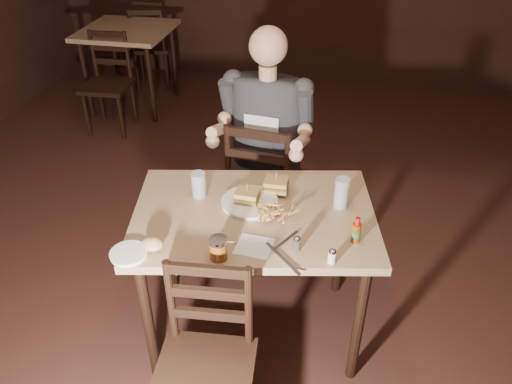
% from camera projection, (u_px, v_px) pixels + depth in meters
% --- Properties ---
extents(room_shell, '(7.00, 7.00, 7.00)m').
position_uv_depth(room_shell, '(293.00, 74.00, 1.96)').
color(room_shell, black).
rests_on(room_shell, ground).
extents(main_table, '(1.21, 0.92, 0.77)m').
position_uv_depth(main_table, '(254.00, 228.00, 2.31)').
color(main_table, tan).
rests_on(main_table, ground).
extents(bg_table, '(0.80, 0.80, 0.77)m').
position_uv_depth(bg_table, '(127.00, 38.00, 4.69)').
color(bg_table, tan).
rests_on(bg_table, ground).
extents(chair_far, '(0.48, 0.51, 0.92)m').
position_uv_depth(chair_far, '(267.00, 184.00, 3.03)').
color(chair_far, black).
rests_on(chair_far, ground).
extents(chair_near, '(0.42, 0.45, 0.84)m').
position_uv_depth(chair_near, '(204.00, 375.00, 1.96)').
color(chair_near, black).
rests_on(chair_near, ground).
extents(bg_chair_far, '(0.48, 0.50, 0.85)m').
position_uv_depth(bg_chair_far, '(152.00, 46.00, 5.28)').
color(bg_chair_far, black).
rests_on(bg_chair_far, ground).
extents(bg_chair_near, '(0.41, 0.45, 0.85)m').
position_uv_depth(bg_chair_near, '(107.00, 86.00, 4.39)').
color(bg_chair_near, black).
rests_on(bg_chair_near, ground).
extents(diner, '(0.59, 0.49, 0.93)m').
position_uv_depth(diner, '(265.00, 114.00, 2.72)').
color(diner, '#343639').
rests_on(diner, chair_far).
extents(dinner_plate, '(0.30, 0.30, 0.01)m').
position_uv_depth(dinner_plate, '(250.00, 203.00, 2.31)').
color(dinner_plate, white).
rests_on(dinner_plate, main_table).
extents(sandwich_left, '(0.11, 0.09, 0.09)m').
position_uv_depth(sandwich_left, '(247.00, 193.00, 2.28)').
color(sandwich_left, tan).
rests_on(sandwich_left, dinner_plate).
extents(sandwich_right, '(0.11, 0.09, 0.10)m').
position_uv_depth(sandwich_right, '(276.00, 182.00, 2.36)').
color(sandwich_right, tan).
rests_on(sandwich_right, dinner_plate).
extents(fries_pile, '(0.24, 0.19, 0.04)m').
position_uv_depth(fries_pile, '(279.00, 212.00, 2.21)').
color(fries_pile, '#E2B85F').
rests_on(fries_pile, dinner_plate).
extents(ketchup_dollop, '(0.04, 0.04, 0.01)m').
position_uv_depth(ketchup_dollop, '(278.00, 215.00, 2.21)').
color(ketchup_dollop, maroon).
rests_on(ketchup_dollop, dinner_plate).
extents(glass_left, '(0.08, 0.08, 0.13)m').
position_uv_depth(glass_left, '(199.00, 185.00, 2.34)').
color(glass_left, silver).
rests_on(glass_left, main_table).
extents(glass_right, '(0.08, 0.08, 0.15)m').
position_uv_depth(glass_right, '(341.00, 193.00, 2.26)').
color(glass_right, silver).
rests_on(glass_right, main_table).
extents(hot_sauce, '(0.04, 0.04, 0.12)m').
position_uv_depth(hot_sauce, '(356.00, 230.00, 2.06)').
color(hot_sauce, '#76350D').
rests_on(hot_sauce, main_table).
extents(salt_shaker, '(0.04, 0.04, 0.06)m').
position_uv_depth(salt_shaker, '(332.00, 256.00, 1.97)').
color(salt_shaker, white).
rests_on(salt_shaker, main_table).
extents(pepper_shaker, '(0.04, 0.04, 0.06)m').
position_uv_depth(pepper_shaker, '(297.00, 243.00, 2.04)').
color(pepper_shaker, '#38332D').
rests_on(pepper_shaker, main_table).
extents(syrup_dispenser, '(0.09, 0.09, 0.10)m').
position_uv_depth(syrup_dispenser, '(218.00, 249.00, 1.98)').
color(syrup_dispenser, '#76350D').
rests_on(syrup_dispenser, main_table).
extents(napkin, '(0.16, 0.15, 0.00)m').
position_uv_depth(napkin, '(254.00, 246.00, 2.07)').
color(napkin, white).
rests_on(napkin, main_table).
extents(knife, '(0.17, 0.17, 0.01)m').
position_uv_depth(knife, '(283.00, 258.00, 2.00)').
color(knife, silver).
rests_on(knife, napkin).
extents(fork, '(0.09, 0.15, 0.01)m').
position_uv_depth(fork, '(285.00, 241.00, 2.09)').
color(fork, silver).
rests_on(fork, napkin).
extents(side_plate, '(0.17, 0.17, 0.01)m').
position_uv_depth(side_plate, '(129.00, 254.00, 2.02)').
color(side_plate, white).
rests_on(side_plate, main_table).
extents(bread_roll, '(0.10, 0.09, 0.05)m').
position_uv_depth(bread_roll, '(152.00, 244.00, 2.02)').
color(bread_roll, tan).
rests_on(bread_roll, side_plate).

